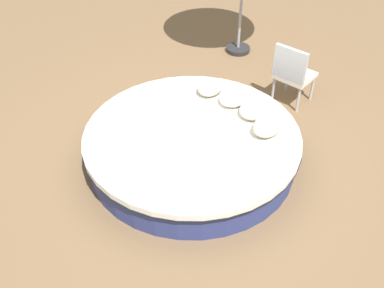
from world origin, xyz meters
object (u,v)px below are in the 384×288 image
Objects in this scene: round_bed at (192,146)px; patio_chair at (293,71)px; throw_pillow_1 at (255,109)px; throw_pillow_2 at (234,97)px; throw_pillow_0 at (268,125)px; throw_pillow_3 at (210,87)px.

patio_chair is (1.99, -0.27, 0.33)m from round_bed.
patio_chair reaches higher than round_bed.
throw_pillow_2 reaches higher than throw_pillow_1.
throw_pillow_2 is at bearing 70.03° from throw_pillow_0.
patio_chair is at bearing -30.67° from throw_pillow_3.
throw_pillow_3 is (0.86, 0.39, 0.33)m from round_bed.
throw_pillow_3 is 1.31m from patio_chair.
throw_pillow_3 is 0.41× the size of patio_chair.
throw_pillow_1 is 1.01× the size of throw_pillow_2.
throw_pillow_2 is 1.19× the size of throw_pillow_3.
throw_pillow_1 is 0.39m from throw_pillow_2.
throw_pillow_0 is 1.01× the size of throw_pillow_2.
throw_pillow_0 is (0.64, -0.72, 0.33)m from round_bed.
patio_chair is (1.13, 0.11, 0.02)m from throw_pillow_1.
throw_pillow_1 reaches higher than round_bed.
patio_chair is at bearing 5.38° from throw_pillow_1.
throw_pillow_1 is at bearing -84.34° from patio_chair.
round_bed is 5.69× the size of throw_pillow_1.
throw_pillow_0 reaches higher than throw_pillow_2.
throw_pillow_1 is 0.50× the size of patio_chair.
throw_pillow_2 is at bearing -84.41° from throw_pillow_3.
throw_pillow_3 reaches higher than throw_pillow_1.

